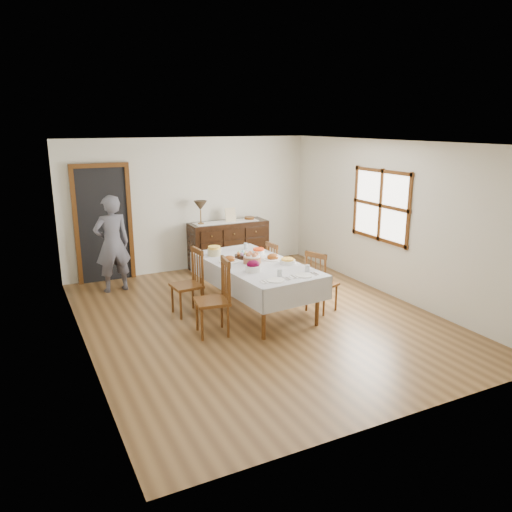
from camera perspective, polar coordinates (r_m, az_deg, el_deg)
name	(u,v)px	position (r m, az deg, el deg)	size (l,w,h in m)	color
ground	(259,318)	(7.62, 0.34, -7.09)	(6.00, 6.00, 0.00)	brown
room_shell	(238,207)	(7.48, -2.10, 5.56)	(5.02, 6.02, 2.65)	silver
dining_table	(255,269)	(7.68, -0.07, -1.46)	(1.35, 2.37, 0.78)	#B9BABD
chair_left_near	(216,297)	(6.92, -4.61, -4.65)	(0.51, 0.51, 1.08)	#562F11
chair_left_far	(190,281)	(7.71, -7.60, -2.89)	(0.45, 0.45, 1.02)	#562F11
chair_right_near	(320,281)	(7.78, 7.33, -2.89)	(0.52, 0.52, 0.98)	#562F11
chair_right_far	(278,268)	(8.59, 2.48, -1.32)	(0.40, 0.40, 0.90)	#562F11
sideboard	(229,245)	(10.10, -3.16, 1.29)	(1.58, 0.57, 0.95)	black
person	(112,241)	(8.92, -16.14, 1.69)	(0.56, 0.36, 1.81)	#555460
bread_basket	(252,259)	(7.63, -0.44, -0.29)	(0.28, 0.28, 0.18)	brown
egg_basket	(242,256)	(7.92, -1.58, 0.03)	(0.25, 0.25, 0.11)	black
ham_platter_a	(229,260)	(7.73, -3.07, -0.43)	(0.33, 0.33, 0.11)	white
ham_platter_b	(273,258)	(7.85, 1.93, -0.19)	(0.32, 0.32, 0.11)	white
beet_bowl	(253,266)	(7.21, -0.32, -1.21)	(0.24, 0.24, 0.16)	white
carrot_bowl	(259,251)	(8.16, 0.29, 0.54)	(0.20, 0.20, 0.10)	white
pineapple_bowl	(214,251)	(8.10, -4.80, 0.58)	(0.22, 0.22, 0.15)	#C2B785
casserole_dish	(288,261)	(7.63, 3.63, -0.58)	(0.24, 0.24, 0.08)	white
butter_dish	(253,264)	(7.44, -0.33, -0.97)	(0.15, 0.10, 0.07)	white
setting_left	(276,278)	(6.86, 2.36, -2.49)	(0.43, 0.31, 0.10)	white
setting_right	(305,273)	(7.11, 5.61, -1.93)	(0.43, 0.31, 0.10)	white
glass_far_a	(219,251)	(8.14, -4.25, 0.53)	(0.07, 0.07, 0.11)	silver
glass_far_b	(246,246)	(8.47, -1.19, 1.14)	(0.06, 0.06, 0.11)	silver
runner	(226,222)	(9.98, -3.45, 3.92)	(1.30, 0.35, 0.01)	white
table_lamp	(200,206)	(9.73, -6.37, 5.67)	(0.26, 0.26, 0.46)	brown
picture_frame	(230,215)	(9.99, -2.94, 4.72)	(0.22, 0.08, 0.28)	beige
deco_bowl	(249,218)	(10.21, -0.77, 4.34)	(0.20, 0.20, 0.06)	#562F11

